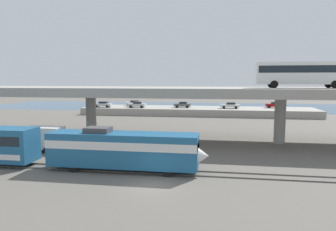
{
  "coord_description": "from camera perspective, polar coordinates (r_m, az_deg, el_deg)",
  "views": [
    {
      "loc": [
        5.37,
        -24.89,
        8.78
      ],
      "look_at": [
        -1.15,
        15.38,
        4.13
      ],
      "focal_mm": 33.97,
      "sensor_mm": 36.0,
      "label": 1
    }
  ],
  "objects": [
    {
      "name": "harbor_water",
      "position": [
        103.4,
        6.2,
        1.59
      ],
      "size": [
        140.0,
        36.0,
        0.01
      ],
      "primitive_type": "cube",
      "color": "#2D5170",
      "rests_on": "ground_plane"
    },
    {
      "name": "highway_overpass",
      "position": [
        45.25,
        2.38,
        4.08
      ],
      "size": [
        96.0,
        12.26,
        7.64
      ],
      "color": "#9E998E",
      "rests_on": "ground_plane"
    },
    {
      "name": "rail_strip_near",
      "position": [
        29.94,
        -1.56,
        -10.43
      ],
      "size": [
        110.0,
        0.12,
        0.12
      ],
      "primitive_type": "cube",
      "color": "#59544C",
      "rests_on": "ground_plane"
    },
    {
      "name": "train_locomotive",
      "position": [
        30.79,
        -6.81,
        -5.9
      ],
      "size": [
        15.47,
        3.04,
        4.18
      ],
      "color": "#1E5984",
      "rests_on": "ground_plane"
    },
    {
      "name": "parked_car_1",
      "position": [
        80.03,
        2.62,
        1.97
      ],
      "size": [
        4.13,
        1.83,
        1.5
      ],
      "rotation": [
        0.0,
        0.0,
        3.14
      ],
      "color": "#515459",
      "rests_on": "pier_parking_lot"
    },
    {
      "name": "parked_car_5",
      "position": [
        80.32,
        -5.59,
        1.97
      ],
      "size": [
        4.45,
        1.92,
        1.5
      ],
      "rotation": [
        0.0,
        0.0,
        3.14
      ],
      "color": "#B7B7BC",
      "rests_on": "pier_parking_lot"
    },
    {
      "name": "ground_plane",
      "position": [
        26.93,
        -2.89,
        -12.53
      ],
      "size": [
        260.0,
        260.0,
        0.0
      ],
      "primitive_type": "plane",
      "color": "#605B54"
    },
    {
      "name": "rail_strip_far",
      "position": [
        31.36,
        -1.04,
        -9.65
      ],
      "size": [
        110.0,
        0.12,
        0.12
      ],
      "primitive_type": "cube",
      "color": "#59544C",
      "rests_on": "ground_plane"
    },
    {
      "name": "service_truck_west",
      "position": [
        42.16,
        -22.41,
        -3.75
      ],
      "size": [
        6.8,
        2.46,
        3.04
      ],
      "rotation": [
        0.0,
        0.0,
        3.14
      ],
      "color": "#0C4C26",
      "rests_on": "ground_plane"
    },
    {
      "name": "pier_parking_lot",
      "position": [
        80.46,
        5.33,
        0.81
      ],
      "size": [
        57.49,
        11.64,
        1.71
      ],
      "primitive_type": "cube",
      "color": "#9E998E",
      "rests_on": "ground_plane"
    },
    {
      "name": "parked_car_0",
      "position": [
        85.56,
        -6.1,
        2.24
      ],
      "size": [
        4.55,
        1.82,
        1.5
      ],
      "rotation": [
        0.0,
        0.0,
        3.14
      ],
      "color": "silver",
      "rests_on": "pier_parking_lot"
    },
    {
      "name": "parked_car_4",
      "position": [
        83.69,
        18.53,
        1.84
      ],
      "size": [
        4.02,
        1.98,
        1.5
      ],
      "rotation": [
        0.0,
        0.0,
        3.14
      ],
      "color": "maroon",
      "rests_on": "pier_parking_lot"
    },
    {
      "name": "parked_car_2",
      "position": [
        82.63,
        -11.61,
        1.99
      ],
      "size": [
        4.59,
        1.84,
        1.5
      ],
      "rotation": [
        0.0,
        0.0,
        3.14
      ],
      "color": "#B7B7BC",
      "rests_on": "pier_parking_lot"
    },
    {
      "name": "parked_car_3",
      "position": [
        79.12,
        11.07,
        1.81
      ],
      "size": [
        4.65,
        1.82,
        1.5
      ],
      "rotation": [
        0.0,
        0.0,
        3.14
      ],
      "color": "silver",
      "rests_on": "pier_parking_lot"
    },
    {
      "name": "transit_bus_on_overpass",
      "position": [
        45.91,
        22.94,
        7.14
      ],
      "size": [
        12.0,
        2.68,
        3.4
      ],
      "rotation": [
        0.0,
        0.0,
        3.14
      ],
      "color": "silver",
      "rests_on": "highway_overpass"
    }
  ]
}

